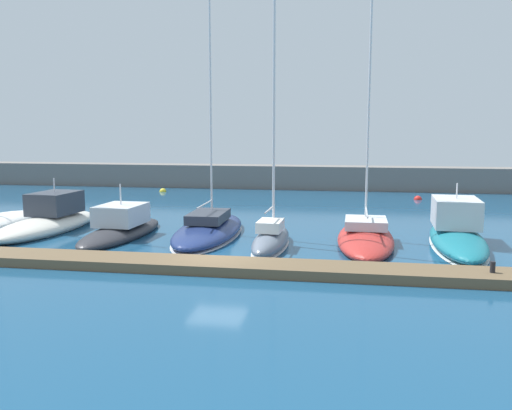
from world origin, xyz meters
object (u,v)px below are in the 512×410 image
at_px(motorboat_ivory_second, 49,220).
at_px(sailboat_slate_fifth, 271,238).
at_px(dock_bollard, 493,267).
at_px(sailboat_navy_fourth, 209,229).
at_px(mooring_buoy_red, 418,200).
at_px(sailboat_red_sixth, 366,237).
at_px(motorboat_teal_seventh, 457,232).
at_px(motorboat_charcoal_third, 122,228).
at_px(mooring_buoy_yellow, 163,192).

distance_m(motorboat_ivory_second, sailboat_slate_fifth, 13.82).
xyz_separation_m(sailboat_slate_fifth, dock_bollard, (9.45, -4.90, 0.15)).
distance_m(sailboat_navy_fourth, mooring_buoy_red, 22.93).
xyz_separation_m(motorboat_ivory_second, sailboat_red_sixth, (18.43, -0.46, -0.30)).
bearing_deg(sailboat_navy_fourth, sailboat_red_sixth, -94.74).
height_order(sailboat_slate_fifth, motorboat_teal_seventh, sailboat_slate_fifth).
xyz_separation_m(motorboat_ivory_second, dock_bollard, (23.09, -7.15, 0.01)).
bearing_deg(sailboat_slate_fifth, motorboat_charcoal_third, 82.21).
xyz_separation_m(sailboat_navy_fourth, motorboat_teal_seventh, (13.34, -0.19, 0.32)).
height_order(motorboat_charcoal_third, sailboat_navy_fourth, sailboat_navy_fourth).
bearing_deg(mooring_buoy_red, mooring_buoy_yellow, 175.25).
distance_m(sailboat_red_sixth, mooring_buoy_yellow, 27.98).
bearing_deg(dock_bollard, mooring_buoy_red, 89.23).
distance_m(sailboat_slate_fifth, mooring_buoy_red, 22.97).
relative_size(motorboat_ivory_second, mooring_buoy_red, 13.93).
bearing_deg(mooring_buoy_yellow, motorboat_charcoal_third, -76.58).
xyz_separation_m(motorboat_charcoal_third, motorboat_teal_seventh, (18.16, 0.72, 0.21)).
relative_size(motorboat_teal_seventh, mooring_buoy_yellow, 15.02).
bearing_deg(mooring_buoy_red, dock_bollard, -90.77).
bearing_deg(dock_bollard, sailboat_navy_fourth, 151.44).
relative_size(motorboat_charcoal_third, sailboat_red_sixth, 0.59).
relative_size(sailboat_red_sixth, dock_bollard, 33.61).
relative_size(motorboat_charcoal_third, mooring_buoy_red, 12.94).
bearing_deg(motorboat_teal_seventh, sailboat_slate_fifth, 106.56).
bearing_deg(motorboat_charcoal_third, mooring_buoy_yellow, 16.15).
bearing_deg(sailboat_navy_fourth, sailboat_slate_fifth, -122.33).
xyz_separation_m(motorboat_ivory_second, motorboat_teal_seventh, (23.08, -0.08, 0.07)).
distance_m(sailboat_slate_fifth, mooring_buoy_yellow, 26.58).
distance_m(motorboat_teal_seventh, dock_bollard, 7.08).
relative_size(motorboat_charcoal_third, motorboat_teal_seventh, 0.88).
distance_m(motorboat_charcoal_third, sailboat_navy_fourth, 4.91).
height_order(sailboat_red_sixth, dock_bollard, sailboat_red_sixth).
bearing_deg(sailboat_slate_fifth, motorboat_teal_seventh, -75.29).
height_order(sailboat_navy_fourth, mooring_buoy_red, sailboat_navy_fourth).
distance_m(sailboat_red_sixth, motorboat_teal_seventh, 4.69).
relative_size(mooring_buoy_red, mooring_buoy_yellow, 1.03).
bearing_deg(mooring_buoy_yellow, mooring_buoy_red, -4.75).
relative_size(sailboat_slate_fifth, motorboat_teal_seventh, 1.42).
height_order(sailboat_navy_fourth, motorboat_teal_seventh, sailboat_navy_fourth).
bearing_deg(sailboat_navy_fourth, mooring_buoy_red, -37.66).
relative_size(motorboat_ivory_second, dock_bollard, 21.42).
distance_m(motorboat_teal_seventh, mooring_buoy_red, 18.60).
bearing_deg(motorboat_ivory_second, dock_bollard, -103.61).
height_order(motorboat_ivory_second, motorboat_charcoal_third, motorboat_ivory_second).
xyz_separation_m(mooring_buoy_yellow, dock_bollard, (23.24, -27.62, 0.64)).
relative_size(sailboat_navy_fourth, mooring_buoy_red, 24.75).
height_order(sailboat_slate_fifth, dock_bollard, sailboat_slate_fifth).
xyz_separation_m(sailboat_navy_fourth, mooring_buoy_red, (13.69, 18.40, -0.37)).
distance_m(motorboat_charcoal_third, sailboat_red_sixth, 13.50).
bearing_deg(sailboat_slate_fifth, mooring_buoy_red, -23.55).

